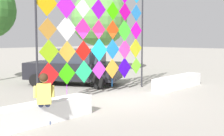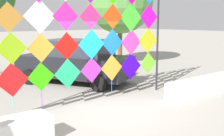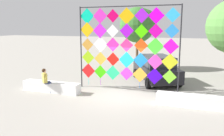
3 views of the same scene
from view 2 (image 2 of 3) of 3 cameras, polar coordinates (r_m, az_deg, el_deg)
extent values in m
plane|color=#9E998E|center=(8.07, 0.08, -8.91)|extent=(120.00, 120.00, 0.00)
cube|color=white|center=(10.57, 17.67, -3.36)|extent=(3.45, 0.63, 0.56)
cylinder|color=#232328|center=(10.54, 9.03, 8.51)|extent=(0.07, 0.07, 4.79)
cube|color=red|center=(7.78, -19.07, -2.24)|extent=(0.89, 0.04, 0.89)
cylinder|color=#16E5E3|center=(7.95, -18.84, -6.96)|extent=(0.02, 0.02, 0.45)
cube|color=#36D10C|center=(8.07, -13.77, -1.71)|extent=(0.79, 0.03, 0.79)
cylinder|color=#B916E5|center=(8.21, -13.63, -5.88)|extent=(0.02, 0.02, 0.43)
cube|color=#24CD7C|center=(8.38, -8.68, -1.08)|extent=(0.86, 0.04, 0.86)
cube|color=#BC33CF|center=(8.82, -4.01, -0.42)|extent=(0.78, 0.03, 0.78)
cube|color=#F9A02F|center=(9.26, -0.03, 0.03)|extent=(0.84, 0.03, 0.84)
cylinder|color=blue|center=(9.38, -0.06, -3.55)|extent=(0.02, 0.02, 0.35)
cube|color=#3905CF|center=(9.79, 3.71, 0.36)|extent=(0.91, 0.04, 0.91)
cube|color=#7DEA2E|center=(10.31, 7.15, 0.96)|extent=(0.75, 0.03, 0.75)
cube|color=#94CC17|center=(7.65, -19.20, 3.67)|extent=(0.81, 0.03, 0.81)
cube|color=gold|center=(7.95, -13.79, 3.87)|extent=(0.79, 0.03, 0.79)
cube|color=red|center=(8.30, -8.87, 4.28)|extent=(0.79, 0.03, 0.79)
cube|color=#19BCE8|center=(8.71, -4.03, 4.67)|extent=(0.92, 0.04, 0.92)
cube|color=blue|center=(9.18, 0.08, 5.02)|extent=(0.84, 0.03, 0.84)
cube|color=#F23CB4|center=(9.70, 3.82, 5.08)|extent=(0.87, 0.04, 0.87)
cylinder|color=#16E55D|center=(9.78, 3.75, 1.57)|extent=(0.02, 0.02, 0.33)
cube|color=yellow|center=(10.22, 7.09, 5.40)|extent=(0.89, 0.04, 0.89)
cylinder|color=#1617E5|center=(10.29, 6.98, 2.08)|extent=(0.02, 0.02, 0.31)
cube|color=gold|center=(7.62, -19.74, 9.36)|extent=(0.75, 0.03, 0.75)
cube|color=white|center=(7.93, -14.03, 9.86)|extent=(0.91, 0.04, 0.91)
cube|color=#F12AB0|center=(8.26, -9.09, 10.06)|extent=(0.81, 0.03, 0.81)
cube|color=#EE308A|center=(8.68, -4.24, 10.08)|extent=(0.76, 0.03, 0.76)
cube|color=#F14912|center=(9.16, 0.14, 10.12)|extent=(0.78, 0.03, 0.78)
cylinder|color=#16B2E5|center=(9.17, 0.10, 6.73)|extent=(0.02, 0.02, 0.31)
cube|color=#48EC34|center=(9.66, 3.77, 9.90)|extent=(0.93, 0.04, 0.93)
cube|color=#F80FD3|center=(10.21, 7.27, 9.96)|extent=(0.83, 0.03, 0.83)
cylinder|color=#16E537|center=(10.23, 7.16, 6.47)|extent=(0.02, 0.02, 0.42)
cylinder|color=blue|center=(7.64, -20.00, 10.76)|extent=(0.02, 0.02, 0.46)
cylinder|color=#57E516|center=(8.69, -4.28, 11.52)|extent=(0.02, 0.02, 0.33)
cube|color=black|center=(11.88, -7.29, 0.47)|extent=(3.85, 4.93, 0.81)
cube|color=#282D38|center=(11.71, -6.68, 3.96)|extent=(2.71, 3.05, 0.65)
cylinder|color=black|center=(12.03, -15.98, -1.67)|extent=(0.49, 0.65, 0.61)
cylinder|color=black|center=(13.57, -10.83, -0.25)|extent=(0.49, 0.65, 0.61)
cylinder|color=black|center=(10.40, -2.57, -3.01)|extent=(0.49, 0.65, 0.61)
cylinder|color=black|center=(12.15, 1.40, -1.20)|extent=(0.49, 0.65, 0.61)
cylinder|color=brown|center=(16.93, 1.57, 5.05)|extent=(0.27, 0.27, 2.51)
sphere|color=#569342|center=(16.92, 1.61, 13.13)|extent=(3.76, 3.76, 3.76)
sphere|color=#569342|center=(17.90, 0.80, 13.21)|extent=(2.33, 2.33, 2.33)
camera|label=1|loc=(3.72, -144.51, -11.49)|focal=47.59mm
camera|label=3|loc=(10.31, 84.73, 7.74)|focal=38.00mm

